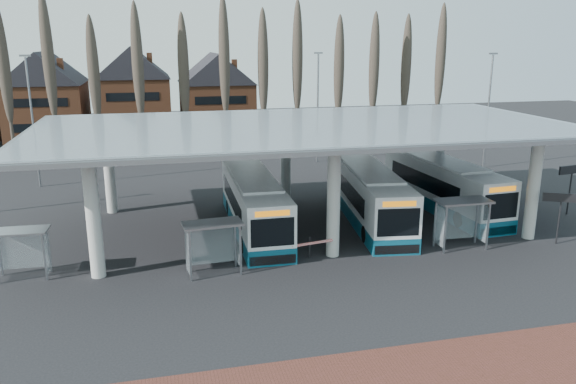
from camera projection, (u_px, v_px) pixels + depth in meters
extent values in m
plane|color=black|center=(348.00, 273.00, 27.84)|extent=(140.00, 140.00, 0.00)
cylinder|color=beige|center=(93.00, 218.00, 26.71)|extent=(0.70, 0.70, 6.00)
cylinder|color=beige|center=(109.00, 169.00, 37.04)|extent=(0.70, 0.70, 6.00)
cylinder|color=beige|center=(334.00, 202.00, 29.40)|extent=(0.70, 0.70, 6.00)
cylinder|color=beige|center=(286.00, 160.00, 39.73)|extent=(0.70, 0.70, 6.00)
cylinder|color=beige|center=(533.00, 188.00, 32.10)|extent=(0.70, 0.70, 6.00)
cylinder|color=beige|center=(440.00, 152.00, 42.43)|extent=(0.70, 0.70, 6.00)
cube|color=gray|center=(306.00, 125.00, 33.72)|extent=(32.00, 16.00, 0.12)
cube|color=silver|center=(306.00, 124.00, 33.70)|extent=(31.50, 15.50, 0.04)
cone|color=#473D33|center=(7.00, 84.00, 52.00)|extent=(0.36, 0.36, 14.50)
ellipsoid|color=#473D33|center=(5.00, 65.00, 51.55)|extent=(1.10, 1.10, 11.02)
cone|color=#473D33|center=(53.00, 84.00, 52.90)|extent=(0.36, 0.36, 14.50)
ellipsoid|color=#473D33|center=(51.00, 65.00, 52.45)|extent=(1.10, 1.10, 11.02)
cone|color=#473D33|center=(97.00, 83.00, 53.80)|extent=(0.36, 0.36, 14.50)
ellipsoid|color=#473D33|center=(96.00, 64.00, 53.35)|extent=(1.10, 1.10, 11.02)
cone|color=#473D33|center=(140.00, 82.00, 54.70)|extent=(0.36, 0.36, 14.50)
ellipsoid|color=#473D33|center=(139.00, 64.00, 54.24)|extent=(1.10, 1.10, 11.02)
cone|color=#473D33|center=(182.00, 82.00, 55.59)|extent=(0.36, 0.36, 14.50)
ellipsoid|color=#473D33|center=(181.00, 64.00, 55.14)|extent=(1.10, 1.10, 11.02)
cone|color=#473D33|center=(222.00, 81.00, 56.49)|extent=(0.36, 0.36, 14.50)
ellipsoid|color=#473D33|center=(222.00, 63.00, 56.04)|extent=(1.10, 1.10, 11.02)
cone|color=#473D33|center=(261.00, 80.00, 57.39)|extent=(0.36, 0.36, 14.50)
ellipsoid|color=#473D33|center=(261.00, 63.00, 56.94)|extent=(1.10, 1.10, 11.02)
cone|color=#473D33|center=(299.00, 80.00, 58.29)|extent=(0.36, 0.36, 14.50)
ellipsoid|color=#473D33|center=(299.00, 63.00, 57.83)|extent=(1.10, 1.10, 11.02)
cone|color=#473D33|center=(336.00, 79.00, 59.18)|extent=(0.36, 0.36, 14.50)
ellipsoid|color=#473D33|center=(336.00, 62.00, 58.73)|extent=(1.10, 1.10, 11.02)
cone|color=#473D33|center=(371.00, 79.00, 60.08)|extent=(0.36, 0.36, 14.50)
ellipsoid|color=#473D33|center=(372.00, 62.00, 59.63)|extent=(1.10, 1.10, 11.02)
cone|color=#473D33|center=(406.00, 78.00, 60.98)|extent=(0.36, 0.36, 14.50)
ellipsoid|color=#473D33|center=(407.00, 62.00, 60.53)|extent=(1.10, 1.10, 11.02)
cone|color=#473D33|center=(439.00, 78.00, 61.88)|extent=(0.36, 0.36, 14.50)
ellipsoid|color=#473D33|center=(440.00, 61.00, 61.42)|extent=(1.10, 1.10, 11.02)
cube|color=brown|center=(49.00, 111.00, 63.65)|extent=(8.00, 10.00, 7.00)
pyramid|color=black|center=(42.00, 47.00, 61.83)|extent=(8.30, 10.30, 3.50)
cube|color=brown|center=(135.00, 108.00, 65.78)|extent=(8.00, 10.00, 7.00)
pyramid|color=black|center=(131.00, 47.00, 63.96)|extent=(8.30, 10.30, 3.50)
cube|color=brown|center=(216.00, 106.00, 67.91)|extent=(8.00, 10.00, 7.00)
pyramid|color=black|center=(214.00, 47.00, 66.09)|extent=(8.30, 10.30, 3.50)
cylinder|color=slate|center=(33.00, 124.00, 43.16)|extent=(0.16, 0.16, 10.00)
cube|color=slate|center=(25.00, 56.00, 41.83)|extent=(0.80, 0.15, 0.15)
cylinder|color=slate|center=(318.00, 109.00, 52.30)|extent=(0.16, 0.16, 10.00)
cube|color=slate|center=(318.00, 53.00, 50.97)|extent=(0.80, 0.15, 0.15)
cylinder|color=slate|center=(488.00, 113.00, 49.80)|extent=(0.16, 0.16, 10.00)
cube|color=slate|center=(493.00, 54.00, 48.48)|extent=(0.80, 0.15, 0.15)
cube|color=white|center=(254.00, 201.00, 33.83)|extent=(2.77, 11.99, 2.79)
cube|color=navy|center=(254.00, 223.00, 34.18)|extent=(2.79, 12.01, 0.90)
cube|color=white|center=(254.00, 178.00, 33.46)|extent=(2.42, 7.21, 0.18)
cube|color=black|center=(253.00, 198.00, 34.28)|extent=(2.74, 8.65, 1.09)
cube|color=black|center=(273.00, 232.00, 28.21)|extent=(2.23, 0.10, 1.49)
cube|color=black|center=(241.00, 177.00, 39.42)|extent=(2.16, 0.10, 1.19)
cube|color=#CF6B0B|center=(272.00, 213.00, 27.95)|extent=(1.78, 0.08, 0.30)
cube|color=black|center=(273.00, 260.00, 28.60)|extent=(2.41, 0.13, 0.50)
cylinder|color=black|center=(244.00, 245.00, 30.37)|extent=(0.30, 0.96, 0.96)
cylinder|color=black|center=(286.00, 242.00, 30.84)|extent=(0.30, 0.96, 0.96)
cylinder|color=black|center=(229.00, 207.00, 37.22)|extent=(0.30, 0.96, 0.96)
cylinder|color=black|center=(263.00, 205.00, 37.70)|extent=(0.30, 0.96, 0.96)
cube|color=white|center=(370.00, 193.00, 35.48)|extent=(4.15, 12.47, 2.86)
cube|color=navy|center=(369.00, 214.00, 35.84)|extent=(4.18, 12.49, 0.92)
cube|color=white|center=(371.00, 170.00, 35.10)|extent=(3.27, 7.58, 0.18)
cube|color=black|center=(368.00, 190.00, 35.95)|extent=(3.75, 9.08, 1.12)
cube|color=black|center=(398.00, 222.00, 29.61)|extent=(2.28, 0.36, 1.53)
cube|color=black|center=(350.00, 170.00, 41.31)|extent=(2.20, 0.35, 1.22)
cube|color=#CF6B0B|center=(399.00, 204.00, 29.35)|extent=(1.81, 0.28, 0.31)
cube|color=black|center=(397.00, 249.00, 30.02)|extent=(2.46, 0.40, 0.51)
cylinder|color=black|center=(366.00, 234.00, 31.99)|extent=(0.41, 1.01, 0.98)
cylinder|color=black|center=(406.00, 233.00, 32.23)|extent=(0.41, 1.01, 0.98)
cylinder|color=black|center=(340.00, 199.00, 39.14)|extent=(0.41, 1.01, 0.98)
cylinder|color=black|center=(373.00, 198.00, 39.38)|extent=(0.41, 1.01, 0.98)
cube|color=white|center=(443.00, 183.00, 38.18)|extent=(3.37, 12.34, 2.85)
cube|color=navy|center=(442.00, 202.00, 38.54)|extent=(3.39, 12.36, 0.91)
cube|color=white|center=(445.00, 161.00, 37.80)|extent=(2.80, 7.45, 0.18)
cube|color=black|center=(439.00, 179.00, 38.62)|extent=(3.19, 8.93, 1.12)
cube|color=black|center=(501.00, 206.00, 32.56)|extent=(2.28, 0.21, 1.52)
cube|color=black|center=(401.00, 163.00, 43.76)|extent=(2.20, 0.20, 1.22)
cube|color=#CF6B0B|center=(502.00, 189.00, 32.29)|extent=(1.81, 0.17, 0.30)
cube|color=black|center=(498.00, 231.00, 32.96)|extent=(2.46, 0.24, 0.51)
cylinder|color=black|center=(459.00, 220.00, 34.63)|extent=(0.35, 0.99, 0.98)
cylinder|color=black|center=(492.00, 216.00, 35.30)|extent=(0.35, 0.99, 0.98)
cylinder|color=black|center=(402.00, 190.00, 41.48)|extent=(0.35, 0.99, 0.98)
cylinder|color=black|center=(430.00, 188.00, 42.15)|extent=(0.35, 0.99, 0.98)
cube|color=gray|center=(45.00, 257.00, 26.74)|extent=(0.08, 0.08, 2.36)
cube|color=gray|center=(0.00, 253.00, 27.29)|extent=(0.08, 0.08, 2.36)
cube|color=gray|center=(49.00, 250.00, 27.72)|extent=(0.08, 0.08, 2.36)
cube|color=gray|center=(19.00, 231.00, 26.69)|extent=(2.68, 1.41, 0.09)
cube|color=silver|center=(25.00, 250.00, 27.54)|extent=(2.26, 0.12, 1.89)
cube|color=silver|center=(48.00, 252.00, 27.22)|extent=(0.07, 1.04, 1.89)
cube|color=gray|center=(190.00, 256.00, 26.60)|extent=(0.09, 0.09, 2.55)
cube|color=gray|center=(240.00, 250.00, 27.34)|extent=(0.09, 0.09, 2.55)
cube|color=gray|center=(187.00, 248.00, 27.63)|extent=(0.09, 0.09, 2.55)
cube|color=gray|center=(235.00, 243.00, 28.37)|extent=(0.09, 0.09, 2.55)
cube|color=gray|center=(212.00, 224.00, 27.14)|extent=(2.97, 1.67, 0.10)
cube|color=silver|center=(211.00, 244.00, 28.03)|extent=(2.44, 0.25, 2.04)
cube|color=silver|center=(187.00, 251.00, 27.09)|extent=(0.14, 1.12, 2.04)
cube|color=silver|center=(239.00, 245.00, 27.86)|extent=(0.14, 1.12, 2.04)
cube|color=gray|center=(445.00, 230.00, 30.09)|extent=(0.09, 0.09, 2.67)
cube|color=gray|center=(488.00, 227.00, 30.63)|extent=(0.09, 0.09, 2.67)
cube|color=gray|center=(435.00, 223.00, 31.19)|extent=(0.09, 0.09, 2.67)
cube|color=gray|center=(476.00, 220.00, 31.73)|extent=(0.09, 0.09, 2.67)
cube|color=gray|center=(463.00, 201.00, 30.55)|extent=(3.01, 1.53, 0.11)
cube|color=silver|center=(455.00, 221.00, 31.50)|extent=(2.56, 0.08, 2.13)
cube|color=silver|center=(439.00, 226.00, 30.61)|extent=(0.06, 1.17, 2.13)
cube|color=silver|center=(483.00, 223.00, 31.18)|extent=(0.06, 1.17, 2.13)
cylinder|color=black|center=(559.00, 219.00, 31.53)|extent=(0.09, 0.09, 2.91)
cube|color=black|center=(562.00, 198.00, 31.20)|extent=(1.86, 0.94, 0.50)
cylinder|color=black|center=(570.00, 191.00, 36.89)|extent=(0.10, 0.10, 3.27)
cube|color=black|center=(573.00, 169.00, 36.51)|extent=(2.24, 0.47, 0.56)
cube|color=black|center=(310.00, 247.00, 29.71)|extent=(0.08, 0.08, 1.16)
cube|color=red|center=(312.00, 243.00, 29.11)|extent=(2.31, 0.52, 0.11)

